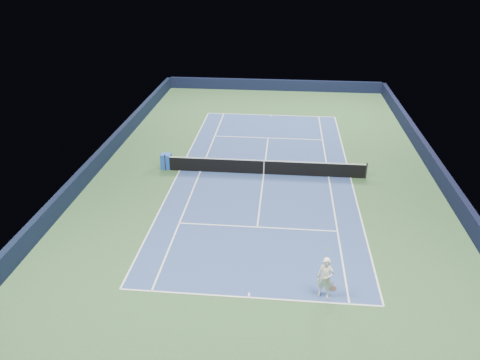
{
  "coord_description": "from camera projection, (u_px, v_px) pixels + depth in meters",
  "views": [
    {
      "loc": [
        1.12,
        -27.02,
        12.98
      ],
      "look_at": [
        -1.23,
        -3.0,
        1.0
      ],
      "focal_mm": 35.0,
      "sensor_mm": 36.0,
      "label": 1
    }
  ],
  "objects": [
    {
      "name": "tennis_player",
      "position": [
        325.0,
        278.0,
        19.06
      ],
      "size": [
        0.87,
        1.34,
        1.86
      ],
      "color": "white",
      "rests_on": "ground"
    },
    {
      "name": "ground",
      "position": [
        264.0,
        174.0,
        29.96
      ],
      "size": [
        40.0,
        40.0,
        0.0
      ],
      "primitive_type": "plane",
      "color": "#2D502B",
      "rests_on": "ground"
    },
    {
      "name": "center_mark_far",
      "position": [
        271.0,
        116.0,
        40.42
      ],
      "size": [
        0.08,
        0.3,
        0.0
      ],
      "primitive_type": "cube",
      "color": "white",
      "rests_on": "ground"
    },
    {
      "name": "sideline_doubles_left",
      "position": [
        180.0,
        170.0,
        30.44
      ],
      "size": [
        0.08,
        23.77,
        0.0
      ],
      "primitive_type": "cube",
      "color": "white",
      "rests_on": "ground"
    },
    {
      "name": "sideline_singles_left",
      "position": [
        200.0,
        171.0,
        30.32
      ],
      "size": [
        0.08,
        23.77,
        0.0
      ],
      "primitive_type": "cube",
      "color": "white",
      "rests_on": "ground"
    },
    {
      "name": "center_mark_near",
      "position": [
        249.0,
        295.0,
        19.5
      ],
      "size": [
        0.08,
        0.3,
        0.0
      ],
      "primitive_type": "cube",
      "color": "white",
      "rests_on": "ground"
    },
    {
      "name": "sponsor_cube",
      "position": [
        166.0,
        161.0,
        30.52
      ],
      "size": [
        0.68,
        0.63,
        1.02
      ],
      "color": "blue",
      "rests_on": "ground"
    },
    {
      "name": "center_service_line",
      "position": [
        264.0,
        174.0,
        29.96
      ],
      "size": [
        0.08,
        12.8,
        0.0
      ],
      "primitive_type": "cube",
      "color": "white",
      "rests_on": "ground"
    },
    {
      "name": "sideline_singles_right",
      "position": [
        329.0,
        177.0,
        29.6
      ],
      "size": [
        0.08,
        23.77,
        0.0
      ],
      "primitive_type": "cube",
      "color": "white",
      "rests_on": "ground"
    },
    {
      "name": "wall_right",
      "position": [
        439.0,
        174.0,
        28.77
      ],
      "size": [
        0.35,
        40.0,
        1.1
      ],
      "primitive_type": "cube",
      "color": "black",
      "rests_on": "ground"
    },
    {
      "name": "wall_left",
      "position": [
        99.0,
        160.0,
        30.66
      ],
      "size": [
        0.35,
        40.0,
        1.1
      ],
      "primitive_type": "cube",
      "color": "black",
      "rests_on": "ground"
    },
    {
      "name": "service_line_far",
      "position": [
        268.0,
        138.0,
        35.66
      ],
      "size": [
        8.23,
        0.08,
        0.0
      ],
      "primitive_type": "cube",
      "color": "white",
      "rests_on": "ground"
    },
    {
      "name": "wall_far",
      "position": [
        274.0,
        85.0,
        47.39
      ],
      "size": [
        22.0,
        0.35,
        1.1
      ],
      "primitive_type": "cube",
      "color": "black",
      "rests_on": "ground"
    },
    {
      "name": "tennis_net",
      "position": [
        264.0,
        167.0,
        29.74
      ],
      "size": [
        12.9,
        0.1,
        1.07
      ],
      "color": "black",
      "rests_on": "ground"
    },
    {
      "name": "baseline_near",
      "position": [
        249.0,
        297.0,
        19.36
      ],
      "size": [
        10.97,
        0.08,
        0.0
      ],
      "primitive_type": "cube",
      "color": "white",
      "rests_on": "ground"
    },
    {
      "name": "service_line_near",
      "position": [
        257.0,
        227.0,
        24.25
      ],
      "size": [
        8.23,
        0.08,
        0.0
      ],
      "primitive_type": "cube",
      "color": "white",
      "rests_on": "ground"
    },
    {
      "name": "sideline_doubles_right",
      "position": [
        351.0,
        178.0,
        29.48
      ],
      "size": [
        0.08,
        23.77,
        0.0
      ],
      "primitive_type": "cube",
      "color": "white",
      "rests_on": "ground"
    },
    {
      "name": "baseline_far",
      "position": [
        271.0,
        115.0,
        40.55
      ],
      "size": [
        10.97,
        0.08,
        0.0
      ],
      "primitive_type": "cube",
      "color": "white",
      "rests_on": "ground"
    },
    {
      "name": "court_surface",
      "position": [
        264.0,
        174.0,
        29.96
      ],
      "size": [
        10.97,
        23.77,
        0.01
      ],
      "primitive_type": "cube",
      "color": "navy",
      "rests_on": "ground"
    }
  ]
}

